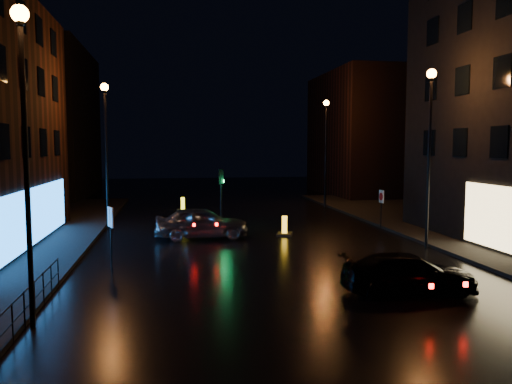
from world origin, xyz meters
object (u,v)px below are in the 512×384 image
traffic_signal (221,218)px  road_sign_right (381,200)px  bollard_far (183,208)px  silver_hatchback (202,223)px  bollard_near (285,231)px  dark_sedan (409,274)px  road_sign_left (111,222)px

traffic_signal → road_sign_right: (9.10, -2.52, 1.20)m
bollard_far → road_sign_right: road_sign_right is taller
silver_hatchback → bollard_far: (-0.75, 11.25, -0.60)m
traffic_signal → bollard_near: size_ratio=2.51×
silver_hatchback → dark_sedan: bearing=-149.9°
road_sign_left → road_sign_right: (14.39, 7.08, -0.13)m
silver_hatchback → road_sign_right: road_sign_right is taller
traffic_signal → dark_sedan: bearing=-72.0°
bollard_near → road_sign_right: (5.99, 1.03, 1.48)m
dark_sedan → bollard_far: size_ratio=3.62×
silver_hatchback → dark_sedan: size_ratio=1.09×
traffic_signal → bollard_far: size_ratio=2.81×
silver_hatchback → dark_sedan: (6.16, -10.93, -0.18)m
road_sign_left → road_sign_right: bearing=2.3°
traffic_signal → dark_sedan: traffic_signal is taller
bollard_far → road_sign_left: road_sign_left is taller
bollard_far → road_sign_left: 17.44m
traffic_signal → silver_hatchback: traffic_signal is taller
bollard_far → silver_hatchback: bearing=-91.5°
bollard_near → bollard_far: (-5.25, 11.03, -0.00)m
bollard_far → road_sign_left: bearing=-105.8°
road_sign_right → silver_hatchback: bearing=4.2°
dark_sedan → bollard_far: 23.23m
dark_sedan → road_sign_right: road_sign_right is taller
road_sign_left → road_sign_right: 16.04m
bollard_far → road_sign_right: bearing=-47.0°
traffic_signal → road_sign_right: traffic_signal is taller
traffic_signal → road_sign_left: bearing=-118.9°
road_sign_left → dark_sedan: bearing=-50.7°
traffic_signal → bollard_far: traffic_signal is taller
dark_sedan → bollard_near: 11.28m
traffic_signal → road_sign_left: (-5.30, -9.60, 1.33)m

